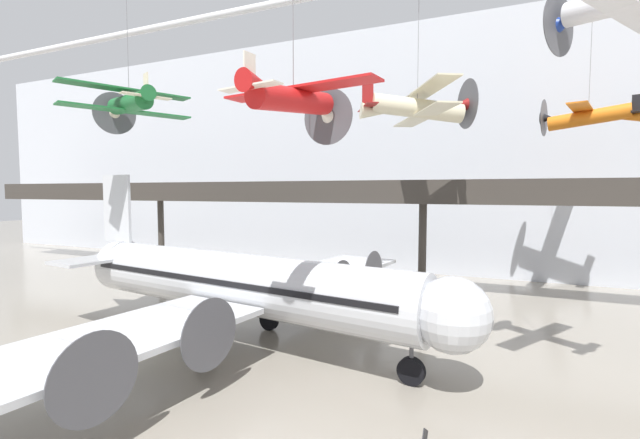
{
  "coord_description": "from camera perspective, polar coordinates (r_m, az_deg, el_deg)",
  "views": [
    {
      "loc": [
        6.8,
        -10.21,
        8.96
      ],
      "look_at": [
        -2.47,
        10.9,
        7.42
      ],
      "focal_mm": 24.0,
      "sensor_mm": 36.0,
      "label": 1
    }
  ],
  "objects": [
    {
      "name": "suspended_plane_cream_biplane",
      "position": [
        31.72,
        12.88,
        14.34
      ],
      "size": [
        8.31,
        9.3,
        9.54
      ],
      "rotation": [
        0.0,
        0.0,
        0.51
      ],
      "color": "beige"
    },
    {
      "name": "suspended_plane_green_biplane",
      "position": [
        31.93,
        -24.1,
        14.01
      ],
      "size": [
        7.15,
        8.19,
        9.9
      ],
      "rotation": [
        0.0,
        0.0,
        2.72
      ],
      "color": "#1E6B33"
    },
    {
      "name": "hangar_back_wall",
      "position": [
        48.92,
        15.8,
        9.0
      ],
      "size": [
        140.0,
        3.0,
        26.97
      ],
      "color": "silver",
      "rests_on": "ground"
    },
    {
      "name": "suspended_plane_red_highwing",
      "position": [
        18.3,
        -3.56,
        15.79
      ],
      "size": [
        7.43,
        6.1,
        11.71
      ],
      "rotation": [
        0.0,
        0.0,
        1.42
      ],
      "color": "red"
    },
    {
      "name": "airliner_silver_main",
      "position": [
        25.98,
        -11.34,
        -8.33
      ],
      "size": [
        29.21,
        33.43,
        10.1
      ],
      "rotation": [
        0.0,
        0.0,
        -0.14
      ],
      "color": "silver",
      "rests_on": "ground"
    },
    {
      "name": "mezzanine_walkway",
      "position": [
        37.74,
        13.33,
        2.61
      ],
      "size": [
        110.0,
        3.2,
        9.88
      ],
      "color": "#38332D",
      "rests_on": "ground"
    },
    {
      "name": "suspended_plane_orange_highwing",
      "position": [
        39.79,
        32.16,
        11.52
      ],
      "size": [
        6.98,
        8.4,
        9.48
      ],
      "rotation": [
        0.0,
        0.0,
        2.9
      ],
      "color": "orange"
    }
  ]
}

